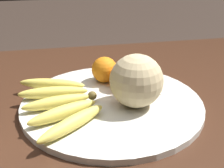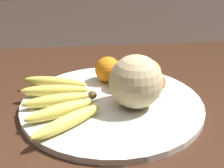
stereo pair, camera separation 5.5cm
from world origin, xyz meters
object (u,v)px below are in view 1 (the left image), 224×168
melon (136,81)px  orange_front_left (105,70)px  banana_bunch (60,102)px  orange_back_left (153,81)px  kitchen_table (89,151)px  orange_mid_center (122,77)px  orange_front_right (146,70)px  produce_tag (144,93)px  fruit_bowl (112,104)px

melon → orange_front_left: melon is taller
banana_bunch → orange_front_left: bearing=-146.2°
orange_front_left → orange_back_left: (-0.12, 0.08, -0.01)m
kitchen_table → banana_bunch: 0.15m
orange_mid_center → orange_back_left: (-0.08, 0.03, -0.01)m
kitchen_table → orange_front_left: bearing=-111.9°
orange_front_right → orange_mid_center: bearing=21.6°
melon → banana_bunch: melon is taller
orange_back_left → orange_front_right: bearing=-86.7°
orange_back_left → produce_tag: size_ratio=0.63×
kitchen_table → fruit_bowl: 0.13m
melon → orange_back_left: melon is taller
banana_bunch → orange_front_left: size_ratio=4.33×
banana_bunch → orange_back_left: bearing=-179.2°
kitchen_table → produce_tag: bearing=-154.4°
orange_front_left → produce_tag: orange_front_left is taller
kitchen_table → fruit_bowl: size_ratio=2.98×
kitchen_table → orange_front_left: 0.24m
orange_front_left → fruit_bowl: bearing=89.3°
kitchen_table → orange_front_right: (-0.19, -0.16, 0.14)m
orange_front_right → produce_tag: (0.03, 0.08, -0.03)m
melon → orange_front_right: (-0.06, -0.13, -0.03)m
melon → produce_tag: bearing=-125.6°
orange_front_right → orange_front_left: bearing=-10.1°
produce_tag → banana_bunch: bearing=12.0°
orange_back_left → produce_tag: orange_back_left is taller
orange_back_left → orange_front_left: bearing=-33.7°
orange_front_left → orange_mid_center: bearing=127.5°
orange_front_right → melon: bearing=64.1°
orange_front_right → fruit_bowl: bearing=41.0°
banana_bunch → produce_tag: size_ratio=3.63×
kitchen_table → orange_back_left: bearing=-153.4°
melon → orange_mid_center: 0.11m
banana_bunch → fruit_bowl: bearing=173.2°
orange_mid_center → banana_bunch: bearing=25.3°
kitchen_table → produce_tag: size_ratio=15.65×
banana_bunch → orange_back_left: orange_back_left is taller
orange_back_left → orange_mid_center: bearing=-19.6°
kitchen_table → orange_back_left: (-0.19, -0.10, 0.14)m
kitchen_table → banana_bunch: size_ratio=4.31×
banana_bunch → orange_mid_center: 0.20m
orange_front_right → orange_mid_center: (0.08, 0.03, 0.00)m
orange_front_left → orange_mid_center: orange_front_left is taller
orange_front_left → produce_tag: bearing=133.1°
melon → orange_back_left: (-0.07, -0.07, -0.04)m
orange_back_left → fruit_bowl: bearing=19.6°
fruit_bowl → orange_front_left: bearing=-90.7°
kitchen_table → orange_front_left: (-0.07, -0.18, 0.15)m
kitchen_table → orange_front_right: size_ratio=20.42×
kitchen_table → produce_tag: (-0.16, -0.08, 0.11)m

